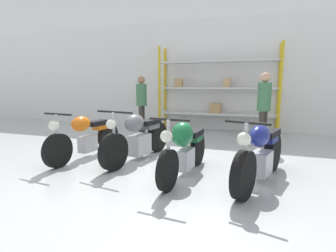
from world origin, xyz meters
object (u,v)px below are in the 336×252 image
shelving_rack (216,89)px  motorcycle_blue (261,154)px  person_browsing (142,100)px  motorcycle_grey (138,137)px  motorcycle_green (185,147)px  person_near_rack (264,103)px  motorcycle_orange (85,136)px

shelving_rack → motorcycle_blue: size_ratio=1.82×
shelving_rack → person_browsing: shelving_rack is taller
motorcycle_grey → motorcycle_blue: 2.35m
motorcycle_green → motorcycle_blue: bearing=99.9°
person_browsing → motorcycle_blue: bearing=131.2°
motorcycle_grey → shelving_rack: bearing=175.3°
motorcycle_blue → person_near_rack: person_near_rack is taller
motorcycle_orange → motorcycle_green: 2.24m
motorcycle_green → person_browsing: 4.13m
motorcycle_blue → person_near_rack: bearing=-164.9°
motorcycle_green → person_near_rack: person_near_rack is taller
motorcycle_green → person_near_rack: size_ratio=1.10×
shelving_rack → person_browsing: (-2.10, -1.07, -0.32)m
shelving_rack → motorcycle_green: (0.20, -4.45, -0.87)m
shelving_rack → motorcycle_blue: shelving_rack is taller
motorcycle_orange → person_near_rack: (3.43, 2.30, 0.60)m
person_browsing → motorcycle_orange: bearing=86.7°
motorcycle_orange → person_browsing: bearing=-172.5°
motorcycle_blue → person_browsing: 4.82m
motorcycle_blue → person_browsing: size_ratio=1.19×
motorcycle_blue → person_near_rack: 2.68m
person_browsing → person_near_rack: (3.53, -0.69, 0.02)m
motorcycle_orange → motorcycle_blue: motorcycle_blue is taller
shelving_rack → person_near_rack: shelving_rack is taller
person_near_rack → person_browsing: bearing=10.6°
shelving_rack → motorcycle_green: bearing=-87.4°
person_near_rack → motorcycle_green: bearing=87.1°
person_browsing → shelving_rack: bearing=-158.4°
motorcycle_orange → motorcycle_green: bearing=85.1°
shelving_rack → motorcycle_grey: (-0.92, -3.82, -0.90)m
motorcycle_grey → motorcycle_blue: motorcycle_grey is taller
shelving_rack → person_browsing: 2.38m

